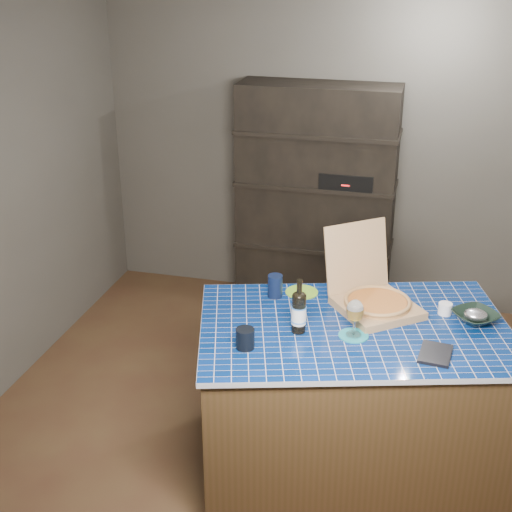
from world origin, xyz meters
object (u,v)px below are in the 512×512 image
(pizza_box, at_px, (375,300))
(wine_glass, at_px, (355,312))
(mead_bottle, at_px, (299,311))
(bowl, at_px, (475,317))
(kitchen_island, at_px, (350,396))
(dvd_case, at_px, (435,354))

(pizza_box, xyz_separation_m, wine_glass, (-0.07, -0.32, 0.08))
(mead_bottle, height_order, wine_glass, mead_bottle)
(pizza_box, xyz_separation_m, bowl, (0.53, -0.00, -0.03))
(kitchen_island, bearing_deg, bowl, 2.36)
(dvd_case, height_order, bowl, bowl)
(kitchen_island, xyz_separation_m, mead_bottle, (-0.28, -0.13, 0.56))
(pizza_box, bearing_deg, mead_bottle, -174.47)
(kitchen_island, relative_size, bowl, 8.23)
(mead_bottle, bearing_deg, wine_glass, 4.51)
(wine_glass, bearing_deg, pizza_box, 77.16)
(kitchen_island, distance_m, bowl, 0.80)
(wine_glass, relative_size, bowl, 0.90)
(pizza_box, height_order, bowl, pizza_box)
(dvd_case, bearing_deg, wine_glass, 174.34)
(kitchen_island, relative_size, mead_bottle, 6.21)
(pizza_box, distance_m, wine_glass, 0.34)
(wine_glass, xyz_separation_m, bowl, (0.61, 0.32, -0.11))
(kitchen_island, bearing_deg, mead_bottle, -170.32)
(kitchen_island, xyz_separation_m, wine_glass, (0.01, -0.11, 0.59))
(pizza_box, relative_size, wine_glass, 3.07)
(mead_bottle, bearing_deg, pizza_box, 43.85)
(mead_bottle, distance_m, wine_glass, 0.29)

